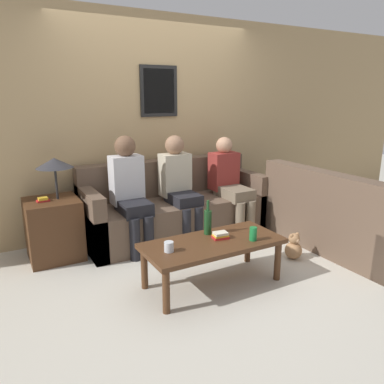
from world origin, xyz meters
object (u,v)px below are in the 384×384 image
couch_main (175,209)px  teddy_bear (294,248)px  drinking_glass (169,247)px  person_right (230,181)px  person_middle (179,183)px  coffee_table (213,247)px  couch_side (338,220)px  person_left (130,189)px  wine_bottle (208,221)px

couch_main → teddy_bear: couch_main is taller
drinking_glass → person_right: bearing=39.1°
drinking_glass → person_middle: 1.37m
couch_main → coffee_table: size_ratio=1.75×
coffee_table → person_right: 1.46m
coffee_table → drinking_glass: bearing=-178.3°
couch_side → drinking_glass: (-2.10, -0.05, 0.14)m
couch_main → couch_side: size_ratio=1.31×
couch_side → person_left: 2.32m
wine_bottle → person_middle: 1.00m
person_middle → teddy_bear: (0.76, -1.11, -0.55)m
couch_side → wine_bottle: bearing=85.2°
couch_side → person_middle: bearing=51.8°
person_left → drinking_glass: bearing=-94.3°
drinking_glass → person_left: person_left is taller
wine_bottle → teddy_bear: wine_bottle is taller
drinking_glass → person_left: size_ratio=0.07×
person_right → teddy_bear: (0.09, -1.05, -0.51)m
wine_bottle → couch_side: bearing=-4.8°
drinking_glass → person_middle: person_middle is taller
person_middle → wine_bottle: bearing=-102.0°
wine_bottle → person_middle: size_ratio=0.27×
couch_main → person_middle: person_middle is taller
wine_bottle → person_left: size_ratio=0.26×
couch_main → person_left: bearing=-164.5°
coffee_table → person_left: person_left is taller
coffee_table → person_left: size_ratio=1.00×
person_left → person_right: bearing=-0.8°
couch_side → teddy_bear: couch_side is taller
wine_bottle → couch_main: bearing=79.2°
person_right → couch_side: bearing=-55.0°
person_left → person_right: person_left is taller
couch_main → person_left: size_ratio=1.76×
teddy_bear → person_left: bearing=142.1°
couch_side → teddy_bear: bearing=89.7°
coffee_table → teddy_bear: (1.02, 0.04, -0.24)m
person_middle → person_right: 0.67m
wine_bottle → person_left: 1.03m
drinking_glass → teddy_bear: size_ratio=0.30×
couch_main → couch_side: bearing=-41.5°
couch_main → person_right: bearing=-15.8°
couch_side → couch_main: bearing=48.5°
person_right → teddy_bear: bearing=-84.9°
couch_main → person_right: person_right is taller
coffee_table → drinking_glass: drinking_glass is taller
coffee_table → person_middle: size_ratio=1.03×
coffee_table → person_right: bearing=49.7°
person_middle → teddy_bear: size_ratio=4.32×
coffee_table → wine_bottle: bearing=73.1°
couch_main → person_right: size_ratio=1.89×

